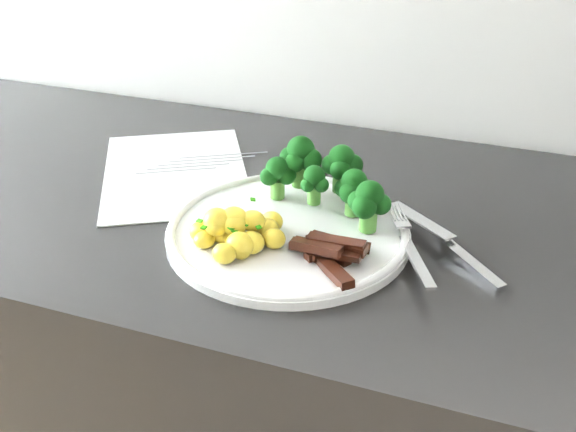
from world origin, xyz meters
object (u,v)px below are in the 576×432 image
(recipe_paper, at_px, (175,172))
(fork, at_px, (411,248))
(plate, at_px, (288,231))
(beef_strips, at_px, (331,250))
(knife, at_px, (457,252))
(broccoli, at_px, (329,176))
(potatoes, at_px, (237,232))

(recipe_paper, xyz_separation_m, fork, (0.37, -0.12, 0.02))
(plate, bearing_deg, beef_strips, -33.48)
(fork, bearing_deg, knife, 27.55)
(plate, bearing_deg, recipe_paper, 152.42)
(broccoli, distance_m, potatoes, 0.15)
(fork, bearing_deg, plate, 178.73)
(beef_strips, bearing_deg, plate, 146.52)
(recipe_paper, bearing_deg, potatoes, -43.92)
(recipe_paper, height_order, plate, plate)
(beef_strips, bearing_deg, recipe_paper, 150.95)
(broccoli, bearing_deg, plate, -111.67)
(recipe_paper, xyz_separation_m, knife, (0.42, -0.09, 0.01))
(fork, bearing_deg, broccoli, 148.28)
(beef_strips, bearing_deg, knife, 26.73)
(broccoli, bearing_deg, fork, -31.72)
(broccoli, bearing_deg, knife, -16.21)
(plate, height_order, beef_strips, beef_strips)
(plate, relative_size, fork, 1.70)
(fork, xyz_separation_m, knife, (0.05, 0.03, -0.01))
(broccoli, distance_m, fork, 0.15)
(plate, bearing_deg, fork, -1.27)
(beef_strips, height_order, knife, beef_strips)
(beef_strips, relative_size, fork, 0.55)
(recipe_paper, bearing_deg, broccoli, -9.35)
(potatoes, bearing_deg, plate, 50.65)
(beef_strips, bearing_deg, potatoes, -175.66)
(potatoes, bearing_deg, knife, 17.18)
(broccoli, height_order, beef_strips, broccoli)
(knife, bearing_deg, recipe_paper, 167.77)
(broccoli, bearing_deg, recipe_paper, 170.65)
(fork, height_order, knife, fork)
(potatoes, relative_size, fork, 0.65)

